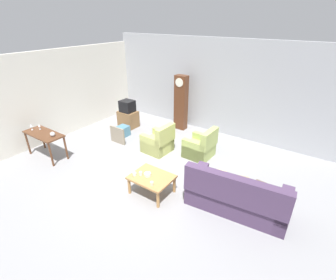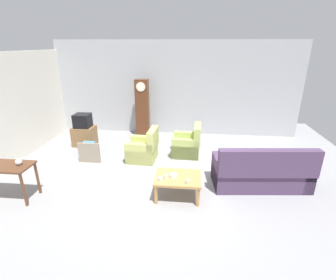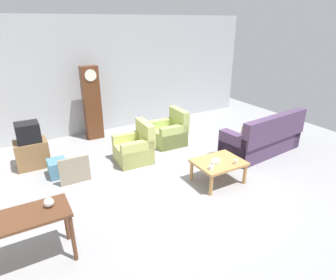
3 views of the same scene
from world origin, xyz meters
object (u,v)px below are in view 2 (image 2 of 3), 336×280
at_px(cup_blue_rimmed, 160,179).
at_px(bowl_white_stacked, 174,176).
at_px(armchair_olive_near, 144,150).
at_px(framed_picture_leaning, 89,153).
at_px(console_table_dark, 0,170).
at_px(tv_crt, 83,121).
at_px(storage_box_blue, 88,149).
at_px(couch_floral, 262,173).
at_px(tv_stand_cabinet, 85,136).
at_px(cup_cream_tall, 188,182).
at_px(cup_white_porcelain, 166,177).
at_px(glass_dome_cloche, 19,162).
at_px(grandfather_clock, 142,109).
at_px(coffee_table_wood, 178,180).
at_px(armchair_olive_far, 188,145).

xyz_separation_m(cup_blue_rimmed, bowl_white_stacked, (0.26, 0.16, 0.00)).
xyz_separation_m(armchair_olive_near, framed_picture_leaning, (-1.45, -0.31, -0.02)).
bearing_deg(console_table_dark, cup_blue_rimmed, 4.29).
xyz_separation_m(tv_crt, storage_box_blue, (0.40, -0.73, -0.64)).
xyz_separation_m(couch_floral, tv_stand_cabinet, (-5.01, 2.04, -0.05)).
distance_m(couch_floral, cup_cream_tall, 1.83).
bearing_deg(cup_white_porcelain, glass_dome_cloche, -174.43).
distance_m(cup_blue_rimmed, cup_cream_tall, 0.57).
relative_size(tv_stand_cabinet, bowl_white_stacked, 4.34).
relative_size(glass_dome_cloche, cup_white_porcelain, 1.40).
bearing_deg(grandfather_clock, cup_blue_rimmed, -73.70).
relative_size(framed_picture_leaning, cup_white_porcelain, 6.38).
xyz_separation_m(armchair_olive_near, coffee_table_wood, (1.07, -1.70, 0.09)).
bearing_deg(framed_picture_leaning, armchair_olive_near, 12.23).
distance_m(armchair_olive_near, cup_cream_tall, 2.34).
height_order(grandfather_clock, glass_dome_cloche, grandfather_clock).
xyz_separation_m(grandfather_clock, storage_box_blue, (-1.31, -1.73, -0.82)).
bearing_deg(cup_cream_tall, tv_stand_cabinet, 139.84).
bearing_deg(armchair_olive_far, framed_picture_leaning, -163.57).
height_order(console_table_dark, tv_stand_cabinet, console_table_dark).
xyz_separation_m(framed_picture_leaning, cup_white_porcelain, (2.28, -1.49, 0.23)).
height_order(coffee_table_wood, framed_picture_leaning, framed_picture_leaning).
distance_m(tv_stand_cabinet, framed_picture_leaning, 1.38).
xyz_separation_m(tv_crt, cup_cream_tall, (3.38, -2.85, -0.31)).
bearing_deg(cup_cream_tall, couch_floral, 26.45).
bearing_deg(grandfather_clock, cup_cream_tall, -66.55).
xyz_separation_m(couch_floral, framed_picture_leaning, (-4.36, 0.83, -0.07)).
relative_size(armchair_olive_far, cup_blue_rimmed, 11.09).
height_order(framed_picture_leaning, bowl_white_stacked, framed_picture_leaning).
xyz_separation_m(coffee_table_wood, storage_box_blue, (-2.77, 1.87, -0.22)).
relative_size(storage_box_blue, cup_white_porcelain, 4.37).
distance_m(framed_picture_leaning, bowl_white_stacked, 2.82).
bearing_deg(glass_dome_cloche, cup_white_porcelain, 5.57).
bearing_deg(armchair_olive_near, cup_white_porcelain, -65.24).
bearing_deg(cup_white_porcelain, couch_floral, 17.70).
distance_m(couch_floral, cup_blue_rimmed, 2.32).
relative_size(grandfather_clock, cup_blue_rimmed, 23.85).
relative_size(storage_box_blue, bowl_white_stacked, 2.62).
xyz_separation_m(armchair_olive_far, storage_box_blue, (-2.91, -0.30, -0.13)).
xyz_separation_m(cup_white_porcelain, bowl_white_stacked, (0.15, 0.07, -0.01)).
distance_m(armchair_olive_far, coffee_table_wood, 2.17).
height_order(couch_floral, armchair_olive_near, couch_floral).
xyz_separation_m(grandfather_clock, glass_dome_cloche, (-1.74, -3.99, -0.16)).
xyz_separation_m(tv_stand_cabinet, glass_dome_cloche, (-0.03, -2.99, 0.53)).
distance_m(tv_crt, storage_box_blue, 1.05).
relative_size(armchair_olive_far, console_table_dark, 0.71).
height_order(armchair_olive_near, bowl_white_stacked, armchair_olive_near).
bearing_deg(storage_box_blue, bowl_white_stacked, -35.38).
height_order(console_table_dark, cup_blue_rimmed, console_table_dark).
xyz_separation_m(armchair_olive_far, cup_white_porcelain, (-0.38, -2.27, 0.20)).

